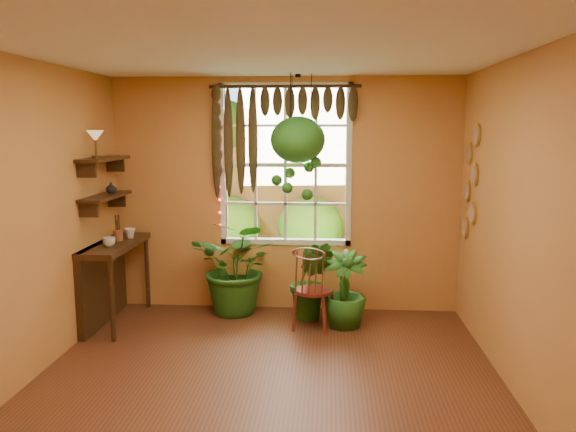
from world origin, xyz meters
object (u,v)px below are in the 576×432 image
(potted_plant_mid, at_px, (312,280))
(hanging_basket, at_px, (298,147))
(windsor_chair, at_px, (313,301))
(potted_plant_left, at_px, (238,266))
(counter_ledge, at_px, (107,274))

(potted_plant_mid, height_order, hanging_basket, hanging_basket)
(hanging_basket, bearing_deg, windsor_chair, -66.47)
(potted_plant_left, xyz_separation_m, potted_plant_mid, (0.85, -0.16, -0.10))
(counter_ledge, distance_m, windsor_chair, 2.27)
(potted_plant_left, bearing_deg, potted_plant_mid, -10.53)
(windsor_chair, distance_m, potted_plant_left, 1.02)
(windsor_chair, xyz_separation_m, potted_plant_mid, (-0.02, 0.30, 0.15))
(potted_plant_left, distance_m, potted_plant_mid, 0.87)
(windsor_chair, distance_m, hanging_basket, 1.68)
(hanging_basket, bearing_deg, potted_plant_left, 178.75)
(potted_plant_left, bearing_deg, counter_ledge, -163.28)
(counter_ledge, relative_size, potted_plant_left, 1.08)
(potted_plant_left, height_order, hanging_basket, hanging_basket)
(counter_ledge, xyz_separation_m, hanging_basket, (2.07, 0.40, 1.36))
(potted_plant_left, height_order, potted_plant_mid, potted_plant_left)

